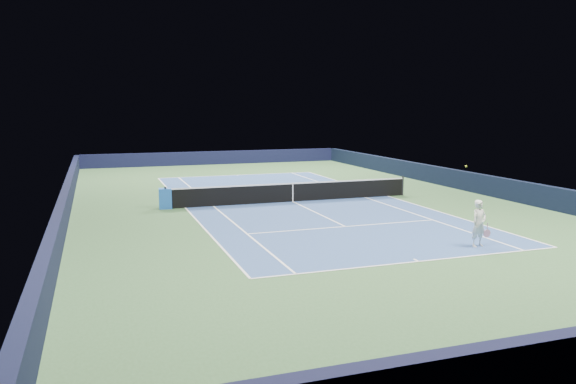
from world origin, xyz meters
name	(u,v)px	position (x,y,z in m)	size (l,w,h in m)	color
ground	(293,202)	(0.00, 0.00, 0.00)	(40.00, 40.00, 0.00)	#31532D
wall_far	(214,158)	(0.00, 19.82, 0.55)	(22.00, 0.35, 1.10)	black
wall_right	(470,182)	(10.82, 0.00, 0.55)	(0.35, 40.00, 1.10)	black
wall_left	(66,203)	(-10.82, 0.00, 0.55)	(0.35, 40.00, 1.10)	black
court_surface	(293,202)	(0.00, 0.00, 0.00)	(10.97, 23.77, 0.01)	navy
baseline_far	(237,175)	(0.00, 11.88, 0.01)	(10.97, 0.08, 0.00)	white
baseline_near	(419,261)	(0.00, -11.88, 0.01)	(10.97, 0.08, 0.00)	white
sideline_doubles_right	(388,196)	(5.49, 0.00, 0.01)	(0.08, 23.77, 0.00)	white
sideline_doubles_left	(185,208)	(-5.49, 0.00, 0.01)	(0.08, 23.77, 0.00)	white
sideline_singles_right	(365,197)	(4.12, 0.00, 0.01)	(0.08, 23.77, 0.00)	white
sideline_singles_left	(213,206)	(-4.12, 0.00, 0.01)	(0.08, 23.77, 0.00)	white
service_line_far	(258,185)	(0.00, 6.40, 0.01)	(8.23, 0.08, 0.00)	white
service_line_near	(345,226)	(0.00, -6.40, 0.01)	(8.23, 0.08, 0.00)	white
center_service_line	(293,202)	(0.00, 0.00, 0.01)	(0.08, 12.80, 0.00)	white
center_mark_far	(237,175)	(0.00, 11.73, 0.01)	(0.08, 0.30, 0.00)	white
center_mark_near	(416,260)	(0.00, -11.73, 0.01)	(0.08, 0.30, 0.00)	white
tennis_net	(293,192)	(0.00, 0.00, 0.50)	(12.90, 0.10, 1.07)	black
sponsor_cube	(165,198)	(-6.40, 0.16, 0.49)	(0.65, 0.60, 0.97)	blue
tennis_player	(479,223)	(2.98, -10.89, 0.82)	(0.79, 1.28, 2.74)	white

